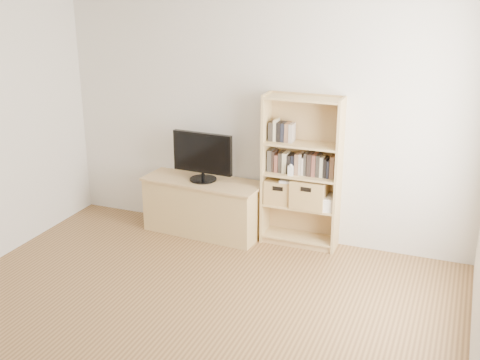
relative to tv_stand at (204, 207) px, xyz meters
The scene contains 12 objects.
floor 2.35m from the tv_stand, 75.52° to the right, with size 4.50×5.00×0.01m, color brown.
back_wall 1.19m from the tv_stand, 22.37° to the left, with size 4.50×0.02×2.60m, color silver.
tv_stand is the anchor object (origin of this frame).
bookshelf 1.19m from the tv_stand, ahead, with size 0.80×0.28×1.60m, color tan.
television 0.59m from the tv_stand, ahead, with size 0.68×0.05×0.53m, color black.
books_row_mid 1.23m from the tv_stand, ahead, with size 0.75×0.15×0.20m, color #433F3A.
books_row_upper 1.29m from the tv_stand, ahead, with size 0.39×0.14×0.20m, color #433F3A.
baby_monitor 1.12m from the tv_stand, ahead, with size 0.05×0.03×0.10m, color white.
basket_left 0.91m from the tv_stand, ahead, with size 0.31×0.25×0.25m, color tan.
basket_right 1.21m from the tv_stand, ahead, with size 0.36×0.29×0.29m, color tan.
laptop 1.10m from the tv_stand, ahead, with size 0.31×0.22×0.02m, color silver.
magazine_stack 1.36m from the tv_stand, ahead, with size 0.17×0.24×0.11m, color silver.
Camera 1 is at (2.04, -3.32, 2.76)m, focal length 45.00 mm.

